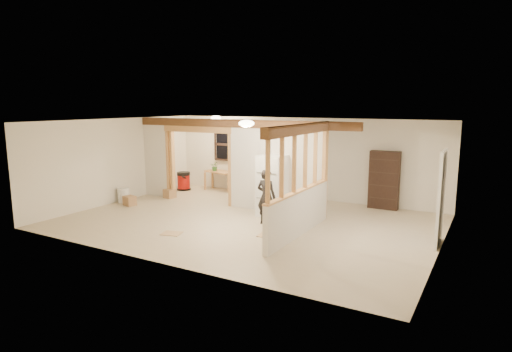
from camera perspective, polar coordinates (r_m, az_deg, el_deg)
The scene contains 30 objects.
floor at distance 10.82m, azimuth -1.23°, elevation -6.09°, with size 9.00×6.50×0.01m, color #C1B090.
ceiling at distance 10.43m, azimuth -1.28°, elevation 7.28°, with size 9.00×6.50×0.01m, color white.
wall_back at distance 13.42m, azimuth 5.87°, elevation 2.40°, with size 9.00×0.01×2.50m, color white.
wall_front at distance 7.99m, azimuth -13.29°, elevation -2.76°, with size 9.00×0.01×2.50m, color white.
wall_left at distance 13.40m, azimuth -18.03°, elevation 1.97°, with size 0.01×6.50×2.50m, color white.
wall_right at distance 9.14m, azimuth 23.77°, elevation -1.77°, with size 0.01×6.50×2.50m, color white.
partition_left_stub at distance 13.93m, azimuth -13.14°, elevation 2.46°, with size 0.90×0.12×2.50m, color silver.
partition_center at distance 11.50m, azimuth 2.66°, elevation 1.23°, with size 2.80×0.12×2.50m, color silver.
doorway_frame at distance 12.89m, azimuth -7.70°, elevation 1.40°, with size 2.46×0.14×2.20m, color tan.
header_beam_back at distance 11.98m, azimuth -2.46°, elevation 7.01°, with size 7.00×0.18×0.22m, color brown.
header_beam_right at distance 9.35m, azimuth 5.95°, elevation 6.22°, with size 0.18×3.30×0.22m, color brown.
pony_wall at distance 9.64m, azimuth 5.76°, elevation -5.00°, with size 0.12×3.20×1.00m, color silver.
stud_partition at distance 9.42m, azimuth 5.88°, elevation 1.85°, with size 0.14×3.20×1.32m, color tan.
window_back at distance 14.55m, azimuth -3.67°, elevation 4.18°, with size 1.12×0.10×1.10m, color black.
french_door at distance 9.59m, azimuth 23.45°, elevation -2.77°, with size 0.12×0.86×2.00m, color white.
ceiling_dome_main at distance 9.85m, azimuth -1.27°, elevation 7.03°, with size 0.36×0.36×0.16m, color #FFEABF.
ceiling_dome_util at distance 13.72m, azimuth -5.37°, elevation 7.72°, with size 0.32×0.32×0.14m, color #FFEABF.
hanging_bulb at distance 12.87m, azimuth -5.30°, elevation 6.26°, with size 0.07×0.07×0.07m, color #FFD88C.
refrigerator at distance 11.20m, azimuth 2.18°, elevation -1.31°, with size 0.66×0.64×1.61m, color silver.
woman at distance 10.42m, azimuth 1.38°, elevation -2.80°, with size 0.50×0.33×1.37m, color black.
work_table at distance 14.64m, azimuth -4.79°, elevation -0.62°, with size 1.05×0.52×0.66m, color tan.
potted_plant at distance 14.62m, azimuth -5.50°, elevation 1.30°, with size 0.29×0.25×0.32m, color #24541F.
shop_vac at distance 14.83m, azimuth -9.62°, elevation -0.64°, with size 0.49×0.49×0.63m, color #920E07.
bookshelf at distance 12.47m, azimuth 16.72°, elevation -0.53°, with size 0.82×0.27×1.63m, color black.
bucket at distance 13.42m, azimuth -17.25°, elevation -2.46°, with size 0.34×0.34×0.43m, color silver.
box_util_a at distance 13.41m, azimuth -0.35°, elevation -2.40°, with size 0.30×0.26×0.26m, color #AA7E52.
box_util_b at distance 13.70m, azimuth -11.44°, elevation -2.29°, with size 0.30×0.30×0.28m, color #AA7E52.
box_front at distance 12.99m, azimuth -16.49°, elevation -3.18°, with size 0.34×0.27×0.27m, color #AA7E52.
floor_panel_near at distance 9.73m, azimuth 2.03°, elevation -7.83°, with size 0.51×0.51×0.02m, color tan.
floor_panel_far at distance 10.01m, azimuth -11.19°, elevation -7.52°, with size 0.43×0.35×0.01m, color tan.
Camera 1 is at (5.34, -8.95, 2.93)m, focal length 30.00 mm.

